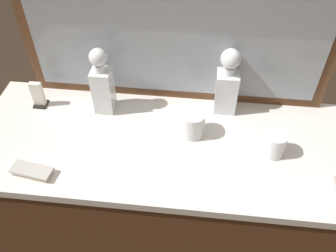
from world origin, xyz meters
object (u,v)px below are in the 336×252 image
Objects in this scene: crystal_tumbler_front at (193,125)px; silver_brush_right at (32,171)px; crystal_decanter_rear at (103,87)px; crystal_decanter_front at (227,87)px; napkin_holder at (38,96)px; crystal_tumbler_rear at (275,145)px.

crystal_tumbler_front reaches higher than silver_brush_right.
crystal_decanter_rear is 1.02× the size of crystal_decanter_front.
crystal_decanter_rear is 2.50× the size of napkin_holder.
crystal_tumbler_front is at bearing -8.44° from napkin_holder.
napkin_holder is at bearing -175.12° from crystal_decanter_front.
crystal_tumbler_front is (-0.12, -0.15, -0.06)m from crystal_decanter_front.
crystal_decanter_front is 0.73m from napkin_holder.
napkin_holder is at bearing -178.46° from crystal_decanter_rear.
crystal_decanter_front reaches higher than napkin_holder.
crystal_tumbler_rear is at bearing -9.83° from napkin_holder.
silver_brush_right is (-0.17, -0.34, -0.10)m from crystal_decanter_rear.
napkin_holder reaches higher than silver_brush_right.
silver_brush_right is at bearing -167.31° from crystal_tumbler_rear.
crystal_decanter_rear is 3.06× the size of crystal_tumbler_rear.
crystal_tumbler_front is at bearing 25.49° from silver_brush_right.
silver_brush_right is at bearing -74.08° from napkin_holder.
crystal_tumbler_rear is (0.29, -0.07, -0.00)m from crystal_tumbler_front.
crystal_decanter_rear is 2.83× the size of crystal_tumbler_front.
silver_brush_right is 1.31× the size of napkin_holder.
crystal_decanter_rear is 1.91× the size of silver_brush_right.
crystal_decanter_rear is at bearing -173.22° from crystal_decanter_front.
crystal_tumbler_front reaches higher than crystal_tumbler_rear.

